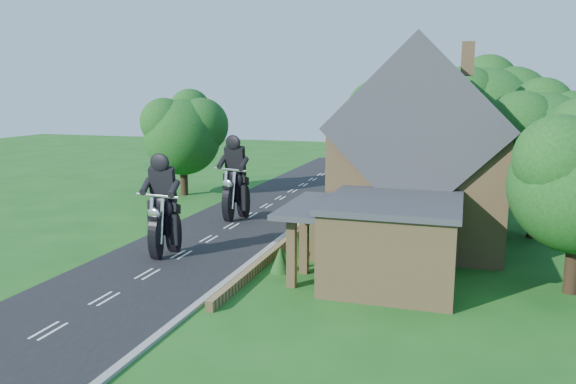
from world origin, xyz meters
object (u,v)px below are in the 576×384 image
(annex, at_px, (389,240))
(motorcycle_follow, at_px, (236,207))
(motorcycle_lead, at_px, (165,241))
(house, at_px, (421,158))
(garden_wall, at_px, (298,233))

(annex, height_order, motorcycle_follow, annex)
(annex, relative_size, motorcycle_lead, 4.48)
(motorcycle_lead, bearing_deg, house, -142.92)
(house, bearing_deg, motorcycle_follow, 171.54)
(garden_wall, xyz_separation_m, annex, (5.57, -5.80, 1.57))
(annex, distance_m, motorcycle_follow, 13.29)
(house, height_order, annex, house)
(garden_wall, height_order, motorcycle_follow, motorcycle_follow)
(annex, height_order, motorcycle_lead, annex)
(garden_wall, distance_m, motorcycle_lead, 7.32)
(garden_wall, xyz_separation_m, motorcycle_follow, (-4.67, 2.62, 0.57))
(house, bearing_deg, annex, -95.24)
(house, relative_size, motorcycle_lead, 6.51)
(house, relative_size, motorcycle_follow, 6.21)
(house, xyz_separation_m, motorcycle_lead, (-11.11, -6.40, -3.61))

